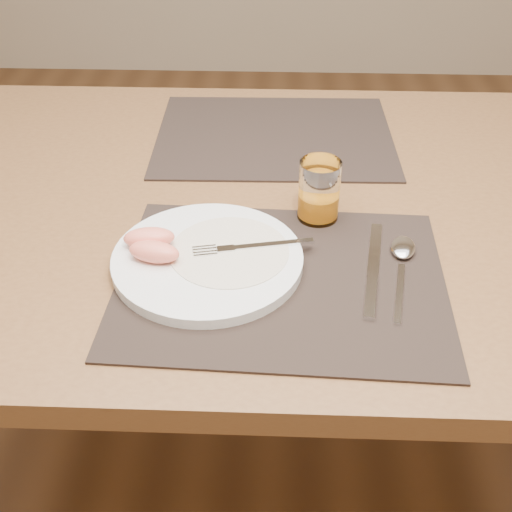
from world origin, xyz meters
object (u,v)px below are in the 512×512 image
(fork, at_px, (243,247))
(juice_glass, at_px, (319,193))
(placemat_near, at_px, (281,280))
(knife, at_px, (372,276))
(placemat_far, at_px, (274,135))
(plate, at_px, (208,260))
(table, at_px, (274,237))
(spoon, at_px, (403,254))

(fork, bearing_deg, juice_glass, 44.75)
(placemat_near, height_order, knife, knife)
(fork, distance_m, juice_glass, 0.16)
(placemat_near, relative_size, placemat_far, 1.00)
(fork, height_order, knife, fork)
(placemat_near, distance_m, plate, 0.11)
(placemat_far, relative_size, juice_glass, 4.67)
(table, relative_size, spoon, 7.30)
(table, distance_m, plate, 0.23)
(placemat_near, xyz_separation_m, juice_glass, (0.06, 0.16, 0.04))
(fork, bearing_deg, knife, -11.99)
(plate, xyz_separation_m, juice_glass, (0.16, 0.13, 0.03))
(placemat_near, distance_m, fork, 0.07)
(table, distance_m, spoon, 0.26)
(placemat_far, bearing_deg, placemat_near, -87.98)
(juice_glass, bearing_deg, fork, -135.25)
(fork, xyz_separation_m, spoon, (0.23, 0.01, -0.01))
(table, height_order, placemat_far, placemat_far)
(fork, bearing_deg, spoon, 2.53)
(table, xyz_separation_m, plate, (-0.09, -0.19, 0.10))
(table, relative_size, placemat_far, 3.11)
(table, height_order, plate, plate)
(table, height_order, juice_glass, juice_glass)
(knife, height_order, juice_glass, juice_glass)
(placemat_near, height_order, spoon, spoon)
(placemat_near, height_order, plate, plate)
(placemat_far, distance_m, spoon, 0.43)
(spoon, bearing_deg, placemat_far, 116.29)
(knife, xyz_separation_m, spoon, (0.05, 0.05, 0.00))
(placemat_far, bearing_deg, knife, -71.87)
(placemat_far, xyz_separation_m, juice_glass, (0.07, -0.28, 0.04))
(knife, bearing_deg, juice_glass, 115.29)
(placemat_near, bearing_deg, plate, 164.48)
(placemat_near, bearing_deg, spoon, 17.92)
(fork, bearing_deg, placemat_far, 84.22)
(placemat_far, distance_m, fork, 0.40)
(fork, distance_m, knife, 0.19)
(spoon, bearing_deg, table, 138.52)
(knife, bearing_deg, placemat_far, 108.13)
(table, bearing_deg, placemat_near, -87.13)
(juice_glass, bearing_deg, placemat_far, 104.11)
(table, xyz_separation_m, spoon, (0.19, -0.16, 0.09))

